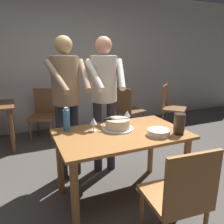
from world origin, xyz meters
TOP-DOWN VIEW (x-y plane):
  - ground_plane at (0.00, 0.00)m, footprint 14.00×14.00m
  - back_wall at (0.00, 2.64)m, footprint 10.00×0.12m
  - main_dining_table at (0.00, 0.00)m, footprint 1.32×0.80m
  - cake_on_platter at (0.01, 0.12)m, footprint 0.34×0.34m
  - cake_knife at (-0.06, 0.13)m, footprint 0.27×0.07m
  - plate_stack at (0.30, -0.21)m, footprint 0.22×0.22m
  - wine_glass_near at (-0.24, 0.16)m, footprint 0.08×0.08m
  - wine_glass_far at (0.20, 0.27)m, footprint 0.08×0.08m
  - water_bottle at (-0.50, 0.28)m, footprint 0.07×0.07m
  - hurricane_lamp at (0.51, -0.26)m, footprint 0.11×0.11m
  - person_cutting_cake at (0.05, 0.61)m, footprint 0.46×0.57m
  - person_standing_beside at (-0.41, 0.64)m, footprint 0.46×0.57m
  - chair_near_side at (0.12, -0.78)m, footprint 0.48×0.48m
  - background_chair_0 at (1.88, 1.61)m, footprint 0.62×0.62m
  - background_chair_2 at (-0.51, 2.09)m, footprint 0.59×0.59m
  - background_chair_3 at (0.98, 1.74)m, footprint 0.54×0.54m

SIDE VIEW (x-z plane):
  - ground_plane at x=0.00m, z-range 0.00..0.00m
  - chair_near_side at x=0.12m, z-range 0.04..0.94m
  - background_chair_0 at x=1.88m, z-range 0.04..0.94m
  - background_chair_2 at x=-0.51m, z-range 0.04..0.94m
  - background_chair_3 at x=0.98m, z-range 0.04..0.94m
  - main_dining_table at x=0.00m, z-range 0.24..0.99m
  - plate_stack at x=0.30m, z-range 0.75..0.81m
  - cake_on_platter at x=0.01m, z-range 0.75..0.86m
  - wine_glass_near at x=-0.24m, z-range 0.78..0.92m
  - wine_glass_far at x=0.20m, z-range 0.78..0.92m
  - hurricane_lamp at x=0.51m, z-range 0.75..0.96m
  - water_bottle at x=-0.50m, z-range 0.74..0.99m
  - cake_knife at x=-0.06m, z-range 0.86..0.88m
  - person_cutting_cake at x=0.05m, z-range 0.22..1.94m
  - person_standing_beside at x=-0.41m, z-range 0.22..1.94m
  - back_wall at x=0.00m, z-range 0.00..2.70m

